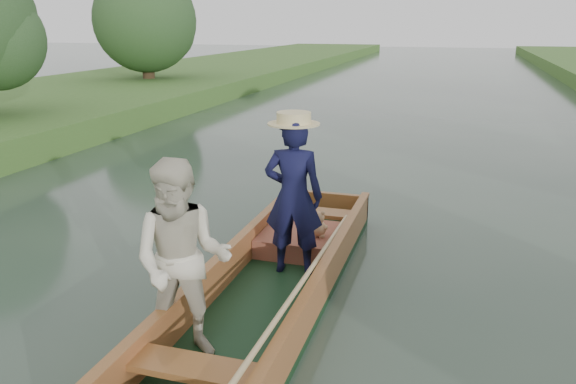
# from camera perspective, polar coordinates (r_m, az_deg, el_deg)

# --- Properties ---
(ground) EXTENTS (120.00, 120.00, 0.00)m
(ground) POSITION_cam_1_polar(r_m,az_deg,el_deg) (5.59, -1.83, -11.10)
(ground) COLOR #283D30
(ground) RESTS_ON ground
(trees_far) EXTENTS (23.12, 16.74, 4.53)m
(trees_far) POSITION_cam_1_polar(r_m,az_deg,el_deg) (12.84, 15.32, 15.67)
(trees_far) COLOR #47331E
(trees_far) RESTS_ON ground
(punt) EXTENTS (1.32, 5.00, 1.76)m
(punt) POSITION_cam_1_polar(r_m,az_deg,el_deg) (5.22, -3.51, -6.36)
(punt) COLOR black
(punt) RESTS_ON ground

